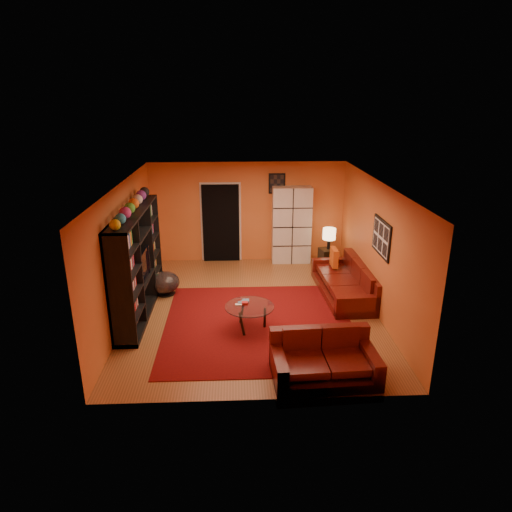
{
  "coord_description": "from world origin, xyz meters",
  "views": [
    {
      "loc": [
        -0.31,
        -8.54,
        4.19
      ],
      "look_at": [
        0.08,
        0.1,
        1.12
      ],
      "focal_mm": 32.0,
      "sensor_mm": 36.0,
      "label": 1
    }
  ],
  "objects_px": {
    "entertainment_unit": "(137,263)",
    "storage_cabinet": "(291,225)",
    "loveseat": "(323,359)",
    "coffee_table": "(250,309)",
    "table_lamp": "(329,234)",
    "side_table": "(328,258)",
    "tv": "(139,267)",
    "bowl_chair": "(165,283)",
    "sofa": "(348,283)"
  },
  "relations": [
    {
      "from": "entertainment_unit",
      "to": "bowl_chair",
      "type": "bearing_deg",
      "value": 64.49
    },
    {
      "from": "loveseat",
      "to": "side_table",
      "type": "relative_size",
      "value": 3.32
    },
    {
      "from": "entertainment_unit",
      "to": "sofa",
      "type": "relative_size",
      "value": 1.25
    },
    {
      "from": "tv",
      "to": "coffee_table",
      "type": "xyz_separation_m",
      "value": [
        2.14,
        -0.76,
        -0.59
      ]
    },
    {
      "from": "entertainment_unit",
      "to": "tv",
      "type": "height_order",
      "value": "entertainment_unit"
    },
    {
      "from": "sofa",
      "to": "bowl_chair",
      "type": "height_order",
      "value": "sofa"
    },
    {
      "from": "tv",
      "to": "coffee_table",
      "type": "height_order",
      "value": "tv"
    },
    {
      "from": "loveseat",
      "to": "entertainment_unit",
      "type": "bearing_deg",
      "value": 50.83
    },
    {
      "from": "tv",
      "to": "table_lamp",
      "type": "relative_size",
      "value": 1.84
    },
    {
      "from": "entertainment_unit",
      "to": "tv",
      "type": "relative_size",
      "value": 3.02
    },
    {
      "from": "table_lamp",
      "to": "coffee_table",
      "type": "bearing_deg",
      "value": -123.69
    },
    {
      "from": "entertainment_unit",
      "to": "coffee_table",
      "type": "relative_size",
      "value": 3.25
    },
    {
      "from": "loveseat",
      "to": "coffee_table",
      "type": "height_order",
      "value": "loveseat"
    },
    {
      "from": "coffee_table",
      "to": "side_table",
      "type": "height_order",
      "value": "side_table"
    },
    {
      "from": "entertainment_unit",
      "to": "tv",
      "type": "distance_m",
      "value": 0.12
    },
    {
      "from": "entertainment_unit",
      "to": "storage_cabinet",
      "type": "relative_size",
      "value": 1.5
    },
    {
      "from": "sofa",
      "to": "storage_cabinet",
      "type": "xyz_separation_m",
      "value": [
        -1.01,
        2.2,
        0.71
      ]
    },
    {
      "from": "loveseat",
      "to": "storage_cabinet",
      "type": "relative_size",
      "value": 0.83
    },
    {
      "from": "entertainment_unit",
      "to": "bowl_chair",
      "type": "relative_size",
      "value": 4.75
    },
    {
      "from": "entertainment_unit",
      "to": "sofa",
      "type": "distance_m",
      "value": 4.52
    },
    {
      "from": "table_lamp",
      "to": "entertainment_unit",
      "type": "bearing_deg",
      "value": -151.91
    },
    {
      "from": "coffee_table",
      "to": "bowl_chair",
      "type": "relative_size",
      "value": 1.46
    },
    {
      "from": "side_table",
      "to": "storage_cabinet",
      "type": "bearing_deg",
      "value": 150.31
    },
    {
      "from": "coffee_table",
      "to": "bowl_chair",
      "type": "distance_m",
      "value": 2.46
    },
    {
      "from": "table_lamp",
      "to": "side_table",
      "type": "bearing_deg",
      "value": -90.0
    },
    {
      "from": "bowl_chair",
      "to": "side_table",
      "type": "relative_size",
      "value": 1.26
    },
    {
      "from": "entertainment_unit",
      "to": "tv",
      "type": "bearing_deg",
      "value": -63.03
    },
    {
      "from": "tv",
      "to": "sofa",
      "type": "height_order",
      "value": "tv"
    },
    {
      "from": "bowl_chair",
      "to": "table_lamp",
      "type": "relative_size",
      "value": 1.17
    },
    {
      "from": "loveseat",
      "to": "table_lamp",
      "type": "relative_size",
      "value": 3.07
    },
    {
      "from": "coffee_table",
      "to": "side_table",
      "type": "bearing_deg",
      "value": 56.31
    },
    {
      "from": "side_table",
      "to": "bowl_chair",
      "type": "bearing_deg",
      "value": -159.22
    },
    {
      "from": "loveseat",
      "to": "side_table",
      "type": "xyz_separation_m",
      "value": [
        1.0,
        4.71,
        -0.03
      ]
    },
    {
      "from": "sofa",
      "to": "bowl_chair",
      "type": "relative_size",
      "value": 3.81
    },
    {
      "from": "sofa",
      "to": "bowl_chair",
      "type": "distance_m",
      "value": 4.04
    },
    {
      "from": "loveseat",
      "to": "tv",
      "type": "bearing_deg",
      "value": 51.54
    },
    {
      "from": "bowl_chair",
      "to": "tv",
      "type": "bearing_deg",
      "value": -110.32
    },
    {
      "from": "sofa",
      "to": "loveseat",
      "type": "height_order",
      "value": "same"
    },
    {
      "from": "storage_cabinet",
      "to": "side_table",
      "type": "relative_size",
      "value": 3.99
    },
    {
      "from": "coffee_table",
      "to": "storage_cabinet",
      "type": "xyz_separation_m",
      "value": [
        1.21,
        3.66,
        0.58
      ]
    },
    {
      "from": "bowl_chair",
      "to": "side_table",
      "type": "distance_m",
      "value": 4.18
    },
    {
      "from": "sofa",
      "to": "table_lamp",
      "type": "distance_m",
      "value": 1.8
    },
    {
      "from": "tv",
      "to": "bowl_chair",
      "type": "height_order",
      "value": "tv"
    },
    {
      "from": "tv",
      "to": "side_table",
      "type": "height_order",
      "value": "tv"
    },
    {
      "from": "loveseat",
      "to": "table_lamp",
      "type": "bearing_deg",
      "value": -14.94
    },
    {
      "from": "sofa",
      "to": "table_lamp",
      "type": "xyz_separation_m",
      "value": [
        -0.12,
        1.69,
        0.6
      ]
    },
    {
      "from": "entertainment_unit",
      "to": "bowl_chair",
      "type": "xyz_separation_m",
      "value": [
        0.39,
        0.81,
        -0.77
      ]
    },
    {
      "from": "tv",
      "to": "loveseat",
      "type": "height_order",
      "value": "tv"
    },
    {
      "from": "coffee_table",
      "to": "side_table",
      "type": "relative_size",
      "value": 1.84
    },
    {
      "from": "storage_cabinet",
      "to": "table_lamp",
      "type": "distance_m",
      "value": 1.03
    }
  ]
}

